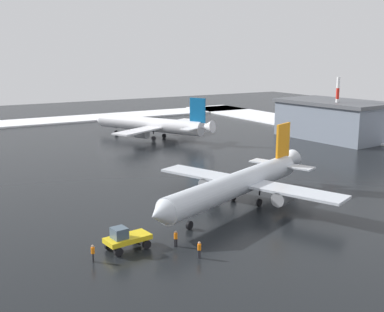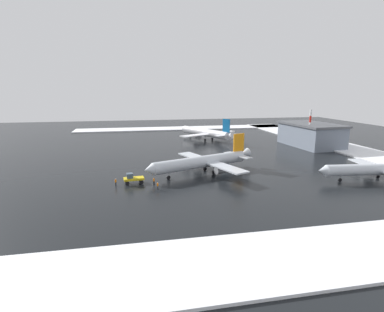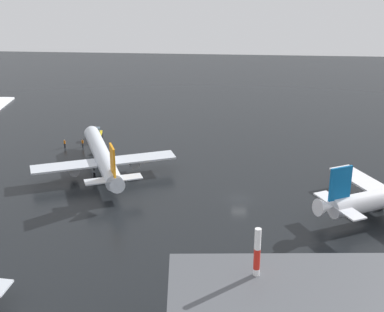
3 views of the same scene
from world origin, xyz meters
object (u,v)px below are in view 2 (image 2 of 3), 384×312
object	(u,v)px
airplane_parked_portside	(206,132)
cargo_hangar	(311,135)
ground_crew_near_tug	(158,185)
pushback_tug	(133,178)
ground_crew_beside_wing	(116,182)
ground_crew_mid_apron	(154,181)
antenna_mast	(309,129)
airplane_parked_starboard	(377,169)
airplane_foreground_jet	(203,162)

from	to	relation	value
airplane_parked_portside	cargo_hangar	xyz separation A→B (m)	(-21.25, -36.44, 1.13)
airplane_parked_portside	ground_crew_near_tug	xyz separation A→B (m)	(-62.37, 25.84, -2.35)
pushback_tug	cargo_hangar	world-z (taller)	cargo_hangar
ground_crew_beside_wing	ground_crew_mid_apron	world-z (taller)	same
ground_crew_beside_wing	antenna_mast	xyz separation A→B (m)	(33.22, -68.51, 6.21)
airplane_parked_starboard	ground_crew_beside_wing	world-z (taller)	airplane_parked_starboard
cargo_hangar	ground_crew_beside_wing	bearing A→B (deg)	112.78
pushback_tug	ground_crew_mid_apron	size ratio (longest dim) A/B	2.81
airplane_parked_portside	cargo_hangar	size ratio (longest dim) A/B	1.20
ground_crew_near_tug	ground_crew_beside_wing	bearing A→B (deg)	153.93
pushback_tug	cargo_hangar	xyz separation A→B (m)	(35.57, -67.57, 3.16)
ground_crew_beside_wing	cargo_hangar	bearing A→B (deg)	47.87
ground_crew_mid_apron	cargo_hangar	distance (m)	73.22
airplane_parked_portside	pushback_tug	xyz separation A→B (m)	(-56.82, 31.13, -2.03)
airplane_foreground_jet	pushback_tug	size ratio (longest dim) A/B	6.42
ground_crew_near_tug	airplane_foreground_jet	bearing A→B (deg)	40.82
airplane_parked_starboard	pushback_tug	xyz separation A→B (m)	(8.92, 57.17, -1.52)
ground_crew_beside_wing	cargo_hangar	size ratio (longest dim) A/B	0.07
ground_crew_mid_apron	airplane_parked_starboard	bearing A→B (deg)	95.98
airplane_foreground_jet	pushback_tug	xyz separation A→B (m)	(-5.33, 18.01, -1.87)
airplane_foreground_jet	cargo_hangar	size ratio (longest dim) A/B	1.18
ground_crew_beside_wing	antenna_mast	distance (m)	76.39
airplane_foreground_jet	ground_crew_near_tug	size ratio (longest dim) A/B	18.04
pushback_tug	antenna_mast	xyz separation A→B (m)	(32.17, -64.71, 5.89)
airplane_parked_starboard	ground_crew_beside_wing	distance (m)	61.51
cargo_hangar	pushback_tug	bearing A→B (deg)	113.38
ground_crew_beside_wing	antenna_mast	bearing A→B (deg)	46.58
airplane_parked_starboard	pushback_tug	bearing A→B (deg)	-2.75
pushback_tug	cargo_hangar	distance (m)	76.43
airplane_foreground_jet	pushback_tug	distance (m)	18.88
antenna_mast	ground_crew_mid_apron	bearing A→B (deg)	119.58
airplane_parked_starboard	ground_crew_mid_apron	size ratio (longest dim) A/B	16.71
airplane_foreground_jet	pushback_tug	bearing A→B (deg)	-4.67
ground_crew_beside_wing	cargo_hangar	world-z (taller)	cargo_hangar
pushback_tug	ground_crew_mid_apron	bearing A→B (deg)	152.49
airplane_parked_portside	ground_crew_beside_wing	size ratio (longest dim) A/B	18.32
airplane_foreground_jet	ground_crew_beside_wing	bearing A→B (deg)	-4.85
pushback_tug	ground_crew_near_tug	bearing A→B (deg)	127.56
airplane_parked_portside	pushback_tug	distance (m)	64.82
airplane_foreground_jet	ground_crew_beside_wing	world-z (taller)	airplane_foreground_jet
ground_crew_mid_apron	cargo_hangar	world-z (taller)	cargo_hangar
airplane_parked_starboard	ground_crew_mid_apron	world-z (taller)	airplane_parked_starboard
airplane_foreground_jet	antenna_mast	size ratio (longest dim) A/B	2.15
airplane_foreground_jet	ground_crew_near_tug	distance (m)	16.88
cargo_hangar	airplane_foreground_jet	bearing A→B (deg)	117.01
ground_crew_mid_apron	cargo_hangar	xyz separation A→B (m)	(37.43, -62.83, 3.47)
airplane_parked_starboard	antenna_mast	xyz separation A→B (m)	(41.09, -7.54, 4.37)
pushback_tug	ground_crew_near_tug	world-z (taller)	pushback_tug
pushback_tug	antenna_mast	size ratio (longest dim) A/B	0.33
ground_crew_near_tug	cargo_hangar	world-z (taller)	cargo_hangar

